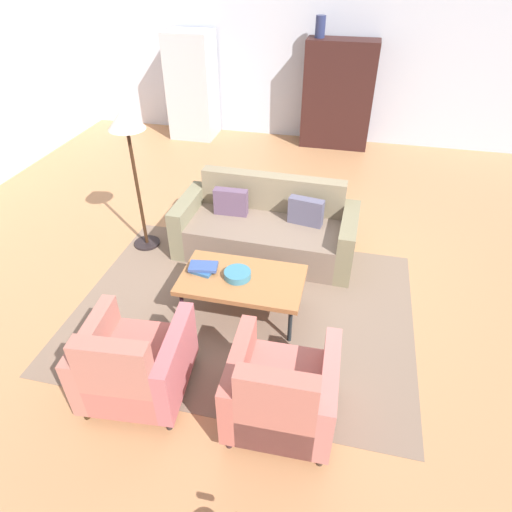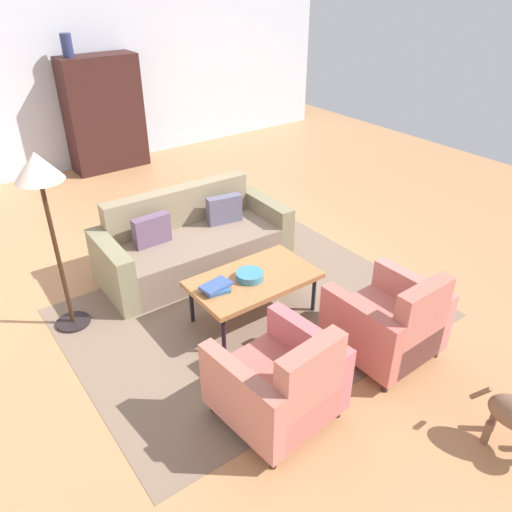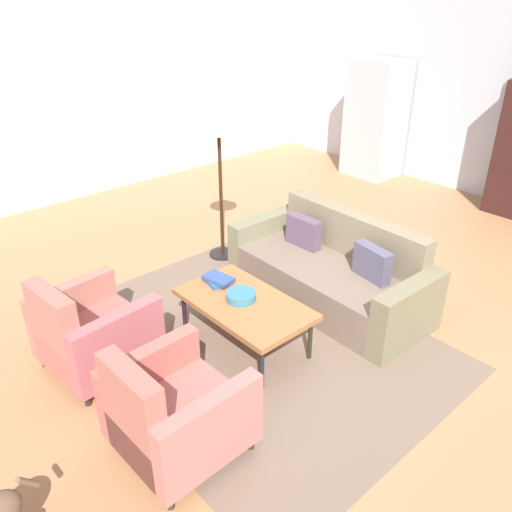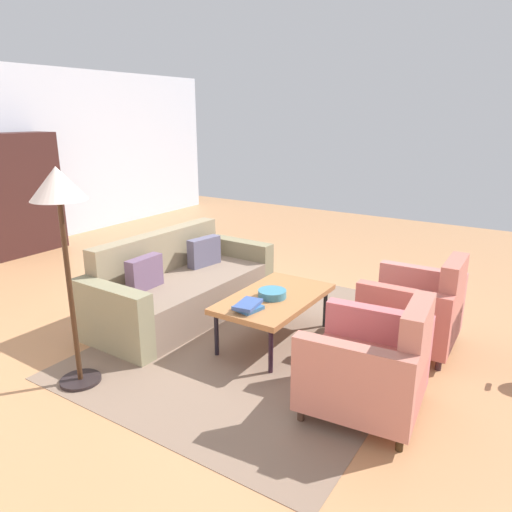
{
  "view_description": "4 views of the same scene",
  "coord_description": "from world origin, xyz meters",
  "px_view_note": "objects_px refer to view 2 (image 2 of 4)",
  "views": [
    {
      "loc": [
        0.57,
        -4.03,
        3.11
      ],
      "look_at": [
        -0.22,
        -0.63,
        0.59
      ],
      "focal_mm": 30.77,
      "sensor_mm": 36.0,
      "label": 1
    },
    {
      "loc": [
        -2.64,
        -4.03,
        3.02
      ],
      "look_at": [
        -0.19,
        -0.69,
        0.58
      ],
      "focal_mm": 35.05,
      "sensor_mm": 36.0,
      "label": 2
    },
    {
      "loc": [
        2.57,
        -3.28,
        2.9
      ],
      "look_at": [
        -0.57,
        -0.46,
        0.67
      ],
      "focal_mm": 36.42,
      "sensor_mm": 36.0,
      "label": 3
    },
    {
      "loc": [
        -3.89,
        -2.91,
        2.08
      ],
      "look_at": [
        -0.09,
        -0.47,
        0.72
      ],
      "focal_mm": 33.5,
      "sensor_mm": 36.0,
      "label": 4
    }
  ],
  "objects_px": {
    "cabinet": "(104,114)",
    "floor_lamp": "(41,184)",
    "vase_tall": "(67,45)",
    "coffee_table": "(254,281)",
    "couch": "(192,243)",
    "fruit_bowl": "(250,276)",
    "armchair_right": "(391,325)",
    "book_stack": "(216,287)",
    "armchair_left": "(282,385)"
  },
  "relations": [
    {
      "from": "armchair_right",
      "to": "armchair_left",
      "type": "bearing_deg",
      "value": 178.62
    },
    {
      "from": "vase_tall",
      "to": "couch",
      "type": "bearing_deg",
      "value": -91.65
    },
    {
      "from": "coffee_table",
      "to": "book_stack",
      "type": "bearing_deg",
      "value": 175.76
    },
    {
      "from": "couch",
      "to": "fruit_bowl",
      "type": "relative_size",
      "value": 8.12
    },
    {
      "from": "vase_tall",
      "to": "floor_lamp",
      "type": "bearing_deg",
      "value": -112.33
    },
    {
      "from": "fruit_bowl",
      "to": "floor_lamp",
      "type": "height_order",
      "value": "floor_lamp"
    },
    {
      "from": "armchair_right",
      "to": "couch",
      "type": "bearing_deg",
      "value": 102.93
    },
    {
      "from": "armchair_left",
      "to": "book_stack",
      "type": "height_order",
      "value": "armchair_left"
    },
    {
      "from": "coffee_table",
      "to": "vase_tall",
      "type": "distance_m",
      "value": 5.04
    },
    {
      "from": "armchair_right",
      "to": "vase_tall",
      "type": "distance_m",
      "value": 6.2
    },
    {
      "from": "armchair_left",
      "to": "fruit_bowl",
      "type": "height_order",
      "value": "armchair_left"
    },
    {
      "from": "floor_lamp",
      "to": "armchair_right",
      "type": "bearing_deg",
      "value": -45.22
    },
    {
      "from": "couch",
      "to": "fruit_bowl",
      "type": "bearing_deg",
      "value": 89.24
    },
    {
      "from": "armchair_left",
      "to": "book_stack",
      "type": "relative_size",
      "value": 2.94
    },
    {
      "from": "vase_tall",
      "to": "floor_lamp",
      "type": "height_order",
      "value": "vase_tall"
    },
    {
      "from": "coffee_table",
      "to": "armchair_left",
      "type": "xyz_separation_m",
      "value": [
        -0.59,
        -1.17,
        -0.07
      ]
    },
    {
      "from": "book_stack",
      "to": "couch",
      "type": "bearing_deg",
      "value": 70.84
    },
    {
      "from": "floor_lamp",
      "to": "armchair_left",
      "type": "bearing_deg",
      "value": -67.07
    },
    {
      "from": "armchair_right",
      "to": "cabinet",
      "type": "height_order",
      "value": "cabinet"
    },
    {
      "from": "armchair_right",
      "to": "vase_tall",
      "type": "height_order",
      "value": "vase_tall"
    },
    {
      "from": "couch",
      "to": "armchair_left",
      "type": "height_order",
      "value": "armchair_left"
    },
    {
      "from": "floor_lamp",
      "to": "vase_tall",
      "type": "bearing_deg",
      "value": 67.67
    },
    {
      "from": "coffee_table",
      "to": "armchair_left",
      "type": "bearing_deg",
      "value": -116.99
    },
    {
      "from": "vase_tall",
      "to": "book_stack",
      "type": "bearing_deg",
      "value": -96.05
    },
    {
      "from": "couch",
      "to": "vase_tall",
      "type": "height_order",
      "value": "vase_tall"
    },
    {
      "from": "floor_lamp",
      "to": "fruit_bowl",
      "type": "bearing_deg",
      "value": -32.96
    },
    {
      "from": "book_stack",
      "to": "fruit_bowl",
      "type": "bearing_deg",
      "value": -4.75
    },
    {
      "from": "cabinet",
      "to": "book_stack",
      "type": "bearing_deg",
      "value": -100.75
    },
    {
      "from": "cabinet",
      "to": "floor_lamp",
      "type": "bearing_deg",
      "value": -117.19
    },
    {
      "from": "vase_tall",
      "to": "floor_lamp",
      "type": "relative_size",
      "value": 0.19
    },
    {
      "from": "armchair_left",
      "to": "fruit_bowl",
      "type": "distance_m",
      "value": 1.3
    },
    {
      "from": "couch",
      "to": "floor_lamp",
      "type": "relative_size",
      "value": 1.23
    },
    {
      "from": "cabinet",
      "to": "armchair_left",
      "type": "bearing_deg",
      "value": -100.44
    },
    {
      "from": "fruit_bowl",
      "to": "vase_tall",
      "type": "relative_size",
      "value": 0.79
    },
    {
      "from": "couch",
      "to": "armchair_right",
      "type": "height_order",
      "value": "armchair_right"
    },
    {
      "from": "book_stack",
      "to": "cabinet",
      "type": "height_order",
      "value": "cabinet"
    },
    {
      "from": "armchair_right",
      "to": "book_stack",
      "type": "height_order",
      "value": "armchair_right"
    },
    {
      "from": "book_stack",
      "to": "vase_tall",
      "type": "bearing_deg",
      "value": 83.95
    },
    {
      "from": "coffee_table",
      "to": "floor_lamp",
      "type": "relative_size",
      "value": 0.7
    },
    {
      "from": "armchair_left",
      "to": "armchair_right",
      "type": "distance_m",
      "value": 1.2
    },
    {
      "from": "coffee_table",
      "to": "floor_lamp",
      "type": "distance_m",
      "value": 2.03
    },
    {
      "from": "floor_lamp",
      "to": "couch",
      "type": "bearing_deg",
      "value": 9.7
    },
    {
      "from": "couch",
      "to": "cabinet",
      "type": "height_order",
      "value": "cabinet"
    },
    {
      "from": "coffee_table",
      "to": "fruit_bowl",
      "type": "bearing_deg",
      "value": 180.0
    },
    {
      "from": "vase_tall",
      "to": "cabinet",
      "type": "bearing_deg",
      "value": 0.68
    },
    {
      "from": "book_stack",
      "to": "cabinet",
      "type": "relative_size",
      "value": 0.17
    },
    {
      "from": "coffee_table",
      "to": "cabinet",
      "type": "bearing_deg",
      "value": 83.99
    },
    {
      "from": "armchair_left",
      "to": "cabinet",
      "type": "bearing_deg",
      "value": 74.26
    },
    {
      "from": "couch",
      "to": "vase_tall",
      "type": "distance_m",
      "value": 3.98
    },
    {
      "from": "coffee_table",
      "to": "cabinet",
      "type": "xyz_separation_m",
      "value": [
        0.51,
        4.8,
        0.49
      ]
    }
  ]
}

